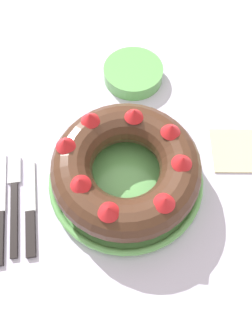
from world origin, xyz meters
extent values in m
plane|color=brown|center=(0.00, 0.00, 0.00)|extent=(8.00, 8.00, 0.00)
cube|color=silver|center=(0.00, 0.00, 0.71)|extent=(1.53, 1.22, 0.03)
cylinder|color=#6BB760|center=(0.01, 0.01, 0.73)|extent=(0.27, 0.27, 0.01)
torus|color=#6BB760|center=(0.01, 0.01, 0.74)|extent=(0.28, 0.28, 0.01)
torus|color=#4C2D1E|center=(0.01, 0.01, 0.78)|extent=(0.26, 0.26, 0.07)
cone|color=red|center=(-0.04, 0.09, 0.83)|extent=(0.05, 0.05, 0.02)
cone|color=red|center=(-0.08, 0.05, 0.83)|extent=(0.05, 0.05, 0.02)
cone|color=red|center=(-0.06, -0.03, 0.83)|extent=(0.04, 0.04, 0.02)
cone|color=red|center=(-0.03, -0.08, 0.83)|extent=(0.05, 0.05, 0.02)
cone|color=red|center=(0.06, -0.08, 0.83)|extent=(0.03, 0.03, 0.02)
cone|color=red|center=(0.10, -0.01, 0.83)|extent=(0.05, 0.05, 0.02)
cone|color=red|center=(0.10, 0.05, 0.83)|extent=(0.05, 0.05, 0.02)
cone|color=red|center=(0.04, 0.09, 0.83)|extent=(0.04, 0.04, 0.02)
cube|color=black|center=(-0.19, -0.04, 0.73)|extent=(0.01, 0.14, 0.01)
cube|color=silver|center=(-0.19, 0.06, 0.73)|extent=(0.02, 0.05, 0.01)
cube|color=silver|center=(-0.22, 0.04, 0.73)|extent=(0.02, 0.12, 0.00)
cube|color=black|center=(-0.16, -0.07, 0.73)|extent=(0.02, 0.08, 0.01)
cube|color=silver|center=(-0.16, 0.02, 0.73)|extent=(0.02, 0.10, 0.00)
cylinder|color=#6BB760|center=(0.07, 0.26, 0.74)|extent=(0.13, 0.13, 0.03)
cube|color=beige|center=(0.26, 0.04, 0.73)|extent=(0.15, 0.12, 0.00)
camera|label=1|loc=(-0.02, -0.25, 1.29)|focal=35.00mm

